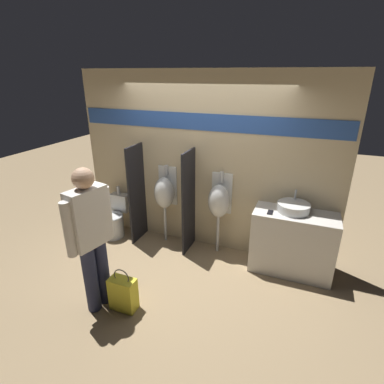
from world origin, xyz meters
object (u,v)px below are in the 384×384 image
at_px(toilet, 114,220).
at_px(shopping_bag, 123,294).
at_px(cell_phone, 270,212).
at_px(sink_basin, 293,207).
at_px(urinal_near_counter, 165,193).
at_px(person_in_vest, 91,235).
at_px(urinal_far, 219,201).

distance_m(toilet, shopping_bag, 1.85).
bearing_deg(cell_phone, sink_basin, 28.57).
bearing_deg(urinal_near_counter, shopping_bag, -81.66).
height_order(sink_basin, person_in_vest, person_in_vest).
distance_m(urinal_near_counter, urinal_far, 0.91).
bearing_deg(urinal_near_counter, sink_basin, -1.79).
distance_m(urinal_near_counter, person_in_vest, 1.68).
height_order(sink_basin, toilet, sink_basin).
height_order(sink_basin, urinal_near_counter, urinal_near_counter).
xyz_separation_m(toilet, person_in_vest, (0.84, -1.50, 0.69)).
xyz_separation_m(sink_basin, urinal_near_counter, (-1.96, 0.06, -0.10)).
xyz_separation_m(person_in_vest, shopping_bag, (0.31, 0.05, -0.75)).
xyz_separation_m(sink_basin, person_in_vest, (-2.03, -1.61, 0.00)).
bearing_deg(sink_basin, cell_phone, -151.43).
bearing_deg(toilet, shopping_bag, -51.65).
bearing_deg(urinal_far, person_in_vest, -120.33).
distance_m(urinal_far, shopping_bag, 1.87).
bearing_deg(shopping_bag, toilet, 128.35).
bearing_deg(person_in_vest, cell_phone, -37.74).
height_order(urinal_near_counter, urinal_far, same).
height_order(toilet, person_in_vest, person_in_vest).
bearing_deg(toilet, cell_phone, -0.97).
relative_size(sink_basin, toilet, 0.52).
relative_size(sink_basin, urinal_far, 0.33).
relative_size(cell_phone, person_in_vest, 0.08).
height_order(urinal_far, person_in_vest, person_in_vest).
xyz_separation_m(cell_phone, shopping_bag, (-1.45, -1.40, -0.70)).
distance_m(sink_basin, person_in_vest, 2.59).
height_order(cell_phone, urinal_far, urinal_far).
bearing_deg(toilet, urinal_far, 5.34).
relative_size(sink_basin, cell_phone, 3.06).
height_order(urinal_near_counter, person_in_vest, person_in_vest).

